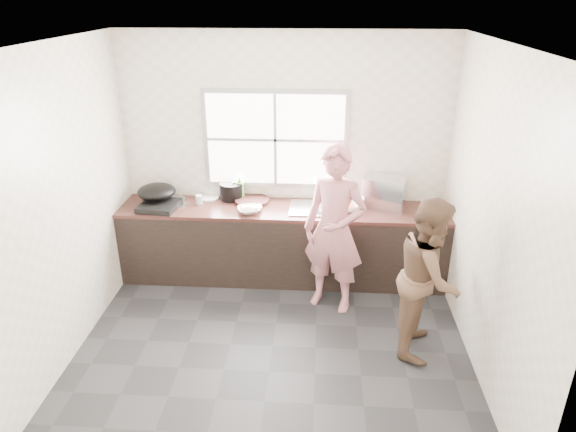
# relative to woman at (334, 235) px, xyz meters

# --- Properties ---
(floor) EXTENTS (3.60, 3.20, 0.01)m
(floor) POSITION_rel_woman_xyz_m (-0.56, -0.74, -0.82)
(floor) COLOR #262628
(floor) RESTS_ON ground
(ceiling) EXTENTS (3.60, 3.20, 0.01)m
(ceiling) POSITION_rel_woman_xyz_m (-0.56, -0.74, 1.89)
(ceiling) COLOR silver
(ceiling) RESTS_ON wall_back
(wall_back) EXTENTS (3.60, 0.01, 2.70)m
(wall_back) POSITION_rel_woman_xyz_m (-0.56, 0.87, 0.54)
(wall_back) COLOR silver
(wall_back) RESTS_ON ground
(wall_left) EXTENTS (0.01, 3.20, 2.70)m
(wall_left) POSITION_rel_woman_xyz_m (-2.36, -0.74, 0.54)
(wall_left) COLOR beige
(wall_left) RESTS_ON ground
(wall_right) EXTENTS (0.01, 3.20, 2.70)m
(wall_right) POSITION_rel_woman_xyz_m (1.25, -0.74, 0.54)
(wall_right) COLOR beige
(wall_right) RESTS_ON ground
(wall_front) EXTENTS (3.60, 0.01, 2.70)m
(wall_front) POSITION_rel_woman_xyz_m (-0.56, -2.34, 0.54)
(wall_front) COLOR beige
(wall_front) RESTS_ON ground
(cabinet) EXTENTS (3.60, 0.62, 0.82)m
(cabinet) POSITION_rel_woman_xyz_m (-0.56, 0.55, -0.40)
(cabinet) COLOR black
(cabinet) RESTS_ON floor
(countertop) EXTENTS (3.60, 0.64, 0.04)m
(countertop) POSITION_rel_woman_xyz_m (-0.56, 0.55, 0.03)
(countertop) COLOR #3A1D17
(countertop) RESTS_ON cabinet
(sink) EXTENTS (0.55, 0.45, 0.02)m
(sink) POSITION_rel_woman_xyz_m (-0.21, 0.55, 0.05)
(sink) COLOR silver
(sink) RESTS_ON countertop
(faucet) EXTENTS (0.02, 0.02, 0.30)m
(faucet) POSITION_rel_woman_xyz_m (-0.21, 0.75, 0.20)
(faucet) COLOR silver
(faucet) RESTS_ON countertop
(window_frame) EXTENTS (1.60, 0.05, 1.10)m
(window_frame) POSITION_rel_woman_xyz_m (-0.66, 0.85, 0.74)
(window_frame) COLOR #9EA0A5
(window_frame) RESTS_ON wall_back
(window_glazing) EXTENTS (1.50, 0.01, 1.00)m
(window_glazing) POSITION_rel_woman_xyz_m (-0.66, 0.83, 0.74)
(window_glazing) COLOR white
(window_glazing) RESTS_ON window_frame
(woman) EXTENTS (0.70, 0.58, 1.63)m
(woman) POSITION_rel_woman_xyz_m (0.00, 0.00, 0.00)
(woman) COLOR #D17D85
(woman) RESTS_ON floor
(person_side) EXTENTS (0.72, 0.84, 1.48)m
(person_side) POSITION_rel_woman_xyz_m (0.83, -0.63, -0.08)
(person_side) COLOR brown
(person_side) RESTS_ON floor
(cutting_board) EXTENTS (0.51, 0.51, 0.04)m
(cutting_board) POSITION_rel_woman_xyz_m (-0.92, 0.69, 0.07)
(cutting_board) COLOR black
(cutting_board) RESTS_ON countertop
(cleaver) EXTENTS (0.23, 0.15, 0.01)m
(cleaver) POSITION_rel_woman_xyz_m (-0.89, 0.47, 0.09)
(cleaver) COLOR silver
(cleaver) RESTS_ON cutting_board
(bowl_mince) EXTENTS (0.31, 0.31, 0.06)m
(bowl_mince) POSITION_rel_woman_xyz_m (-0.91, 0.40, 0.08)
(bowl_mince) COLOR white
(bowl_mince) RESTS_ON countertop
(bowl_crabs) EXTENTS (0.22, 0.22, 0.07)m
(bowl_crabs) POSITION_rel_woman_xyz_m (0.16, 0.54, 0.08)
(bowl_crabs) COLOR white
(bowl_crabs) RESTS_ON countertop
(bowl_held) EXTENTS (0.21, 0.21, 0.06)m
(bowl_held) POSITION_rel_woman_xyz_m (-0.13, 0.47, 0.08)
(bowl_held) COLOR white
(bowl_held) RESTS_ON countertop
(black_pot) EXTENTS (0.35, 0.35, 0.19)m
(black_pot) POSITION_rel_woman_xyz_m (-1.16, 0.78, 0.14)
(black_pot) COLOR black
(black_pot) RESTS_ON countertop
(plate_food) EXTENTS (0.27, 0.27, 0.02)m
(plate_food) POSITION_rel_woman_xyz_m (-1.42, 0.78, 0.05)
(plate_food) COLOR white
(plate_food) RESTS_ON countertop
(bottle_green) EXTENTS (0.12, 0.12, 0.29)m
(bottle_green) POSITION_rel_woman_xyz_m (-1.07, 0.78, 0.19)
(bottle_green) COLOR #41802A
(bottle_green) RESTS_ON countertop
(bottle_brown_tall) EXTENTS (0.10, 0.10, 0.17)m
(bottle_brown_tall) POSITION_rel_woman_xyz_m (-1.19, 0.78, 0.13)
(bottle_brown_tall) COLOR #462011
(bottle_brown_tall) RESTS_ON countertop
(bottle_brown_short) EXTENTS (0.15, 0.15, 0.19)m
(bottle_brown_short) POSITION_rel_woman_xyz_m (-1.13, 0.78, 0.14)
(bottle_brown_short) COLOR #442B11
(bottle_brown_short) RESTS_ON countertop
(glass_jar) EXTENTS (0.09, 0.09, 0.10)m
(glass_jar) POSITION_rel_woman_xyz_m (-1.50, 0.61, 0.10)
(glass_jar) COLOR silver
(glass_jar) RESTS_ON countertop
(burner) EXTENTS (0.44, 0.44, 0.06)m
(burner) POSITION_rel_woman_xyz_m (-1.91, 0.46, 0.08)
(burner) COLOR black
(burner) RESTS_ON countertop
(wok) EXTENTS (0.44, 0.44, 0.16)m
(wok) POSITION_rel_woman_xyz_m (-1.97, 0.60, 0.19)
(wok) COLOR black
(wok) RESTS_ON burner
(dish_rack) EXTENTS (0.52, 0.43, 0.34)m
(dish_rack) POSITION_rel_woman_xyz_m (0.55, 0.69, 0.22)
(dish_rack) COLOR silver
(dish_rack) RESTS_ON countertop
(pot_lid_left) EXTENTS (0.32, 0.32, 0.01)m
(pot_lid_left) POSITION_rel_woman_xyz_m (-1.75, 0.57, 0.05)
(pot_lid_left) COLOR #A2A5A9
(pot_lid_left) RESTS_ON countertop
(pot_lid_right) EXTENTS (0.32, 0.32, 0.01)m
(pot_lid_right) POSITION_rel_woman_xyz_m (-1.82, 0.71, 0.05)
(pot_lid_right) COLOR #A7A9AE
(pot_lid_right) RESTS_ON countertop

